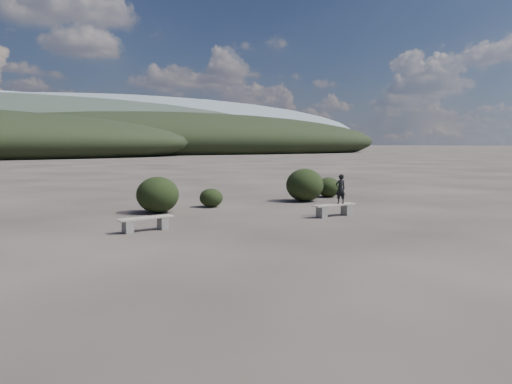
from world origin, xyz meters
TOP-DOWN VIEW (x-y plane):
  - ground at (0.00, 0.00)m, footprint 1200.00×1200.00m
  - bench_left at (-3.41, 4.95)m, footprint 1.62×0.59m
  - bench_right at (2.97, 4.73)m, footprint 1.68×0.48m
  - seated_person at (3.24, 4.75)m, footprint 0.39×0.29m
  - shrub_b at (-1.97, 8.43)m, footprint 1.49×1.49m
  - shrub_c at (0.33, 9.01)m, footprint 0.90×0.90m
  - shrub_d at (4.60, 8.92)m, footprint 1.59×1.59m
  - shrub_e at (6.50, 9.80)m, footprint 1.09×1.09m

SIDE VIEW (x-z plane):
  - ground at x=0.00m, z-range 0.00..0.00m
  - bench_left at x=-3.41m, z-range 0.04..0.44m
  - bench_right at x=2.97m, z-range 0.04..0.46m
  - shrub_c at x=0.33m, z-range 0.00..0.72m
  - shrub_e at x=6.50m, z-range 0.00..0.91m
  - shrub_b at x=-1.97m, z-range 0.00..1.28m
  - shrub_d at x=4.60m, z-range 0.00..1.39m
  - seated_person at x=3.24m, z-range 0.42..1.41m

